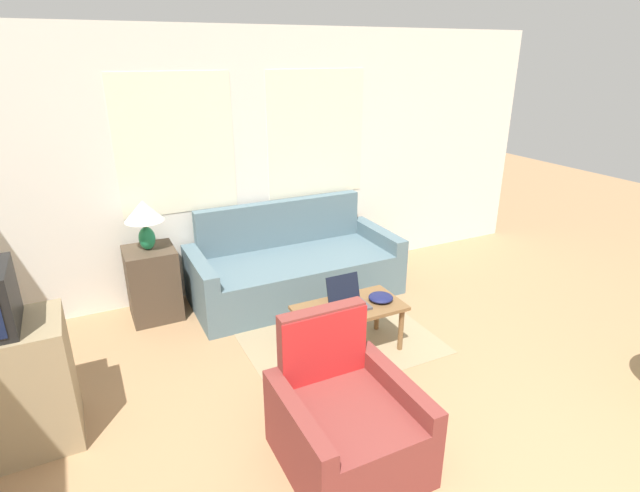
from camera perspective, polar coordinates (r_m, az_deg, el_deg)
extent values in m
cube|color=white|center=(5.20, -6.98, 9.39)|extent=(6.82, 0.05, 2.60)
cube|color=white|center=(4.92, -16.13, 11.02)|extent=(1.10, 0.01, 1.30)
cube|color=white|center=(5.37, -0.41, 12.64)|extent=(1.10, 0.01, 1.30)
cube|color=#9E8966|center=(4.75, -0.09, -8.43)|extent=(1.60, 2.02, 0.01)
cube|color=slate|center=(5.11, -2.71, -3.51)|extent=(1.80, 0.92, 0.43)
cube|color=slate|center=(5.36, -4.47, 0.45)|extent=(1.80, 0.12, 0.91)
cube|color=slate|center=(4.81, -13.40, -4.76)|extent=(0.14, 0.92, 0.58)
cube|color=slate|center=(5.51, 6.57, -0.89)|extent=(0.14, 0.92, 0.58)
cube|color=brown|center=(3.22, 3.27, -20.81)|extent=(0.57, 0.82, 0.41)
cube|color=brown|center=(3.31, 0.21, -13.98)|extent=(0.57, 0.10, 0.89)
cube|color=brown|center=(3.07, -2.60, -21.86)|extent=(0.10, 0.82, 0.53)
cube|color=brown|center=(3.32, 8.61, -18.13)|extent=(0.10, 0.82, 0.53)
cube|color=red|center=(3.21, 0.66, -12.93)|extent=(0.58, 0.01, 0.64)
cube|color=#4C3D2D|center=(4.93, -18.54, -4.04)|extent=(0.45, 0.45, 0.68)
ellipsoid|color=#1E8451|center=(4.76, -19.16, 0.85)|extent=(0.15, 0.15, 0.21)
cylinder|color=tan|center=(4.72, -19.36, 2.40)|extent=(0.02, 0.02, 0.06)
cone|color=white|center=(4.69, -19.54, 3.82)|extent=(0.35, 0.35, 0.19)
cube|color=brown|center=(4.13, 3.38, -7.09)|extent=(0.89, 0.47, 0.03)
cylinder|color=brown|center=(3.93, -0.47, -12.14)|extent=(0.04, 0.04, 0.39)
cylinder|color=brown|center=(4.28, 9.23, -9.40)|extent=(0.04, 0.04, 0.39)
cylinder|color=brown|center=(4.22, -2.70, -9.64)|extent=(0.04, 0.04, 0.39)
cylinder|color=brown|center=(4.55, 6.54, -7.31)|extent=(0.04, 0.04, 0.39)
cube|color=#47474C|center=(4.10, 3.52, -6.91)|extent=(0.29, 0.21, 0.02)
cube|color=black|center=(4.15, 2.63, -4.74)|extent=(0.29, 0.07, 0.21)
cylinder|color=teal|center=(3.89, -0.49, -7.83)|extent=(0.09, 0.09, 0.10)
ellipsoid|color=#191E4C|center=(4.22, 6.96, -5.86)|extent=(0.21, 0.21, 0.06)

